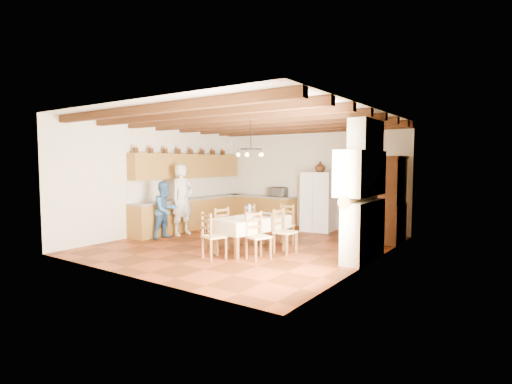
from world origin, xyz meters
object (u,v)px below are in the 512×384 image
dining_table (251,221)px  microwave (278,192)px  person_woman_red (347,214)px  chair_end_far (283,225)px  refrigerator (318,202)px  chair_left_near (217,228)px  chair_end_near (214,235)px  hutch (393,199)px  chair_left_far (244,225)px  chair_right_far (285,231)px  person_man (183,200)px  person_woman_blue (165,210)px  chair_right_near (258,236)px

dining_table → microwave: (-1.39, 3.39, 0.37)m
person_woman_red → chair_end_far: bearing=-84.5°
refrigerator → microwave: 1.49m
chair_left_near → chair_end_near: 0.93m
dining_table → microwave: 3.68m
hutch → chair_left_near: hutch is taller
chair_left_far → chair_right_far: (1.28, -0.23, 0.00)m
chair_left_far → chair_right_far: 1.30m
person_woman_red → chair_left_near: bearing=-70.7°
chair_left_far → person_man: person_man is taller
chair_left_far → chair_end_near: same height
refrigerator → chair_end_far: (0.15, -2.19, -0.36)m
person_woman_blue → person_woman_red: person_woman_red is taller
refrigerator → microwave: size_ratio=3.22×
hutch → chair_right_far: size_ratio=2.20×
chair_right_near → refrigerator: bearing=28.3°
chair_right_near → chair_end_far: bearing=33.3°
chair_end_near → chair_end_far: (0.42, 2.02, 0.00)m
chair_left_far → person_woman_red: person_woman_red is taller
chair_end_far → microwave: bearing=129.0°
dining_table → chair_right_far: size_ratio=1.93×
chair_end_near → person_woman_red: person_woman_red is taller
chair_end_far → microwave: size_ratio=1.84×
chair_end_near → person_woman_red: size_ratio=0.62×
chair_right_far → chair_end_near: (-0.94, -1.25, 0.00)m
refrigerator → person_woman_red: (1.50, -1.53, -0.07)m
chair_right_far → person_woman_blue: (-3.38, -0.33, 0.26)m
chair_left_far → person_woman_red: 2.44m
chair_right_far → person_man: bearing=89.3°
refrigerator → dining_table: refrigerator is taller
chair_end_near → person_man: (-2.47, 1.57, 0.48)m
refrigerator → person_woman_blue: size_ratio=1.14×
chair_right_near → chair_end_near: bearing=143.0°
chair_right_near → person_woman_blue: bearing=102.8°
chair_end_near → microwave: (-1.19, 4.40, 0.56)m
chair_left_near → person_woman_red: person_woman_red is taller
chair_end_far → person_man: (-2.89, -0.45, 0.48)m
dining_table → person_woman_red: person_woman_red is taller
chair_left_far → person_woman_blue: 2.19m
hutch → chair_left_near: 4.35m
chair_right_near → chair_end_far: same height
person_man → person_woman_blue: bearing=-174.0°
chair_left_far → chair_right_near: bearing=47.7°
chair_end_far → person_woman_red: 1.53m
dining_table → chair_left_near: (-0.75, -0.27, -0.20)m
chair_end_near → person_man: 2.96m
microwave → dining_table: bearing=-70.5°
chair_right_near → chair_right_far: bearing=8.1°
hutch → chair_end_near: hutch is taller
chair_left_near → person_woman_blue: 1.92m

